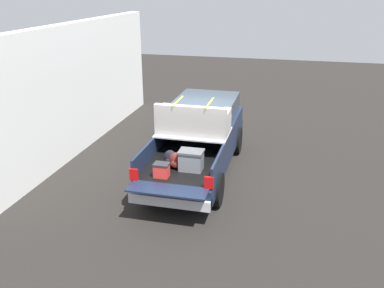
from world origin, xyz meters
name	(u,v)px	position (x,y,z in m)	size (l,w,h in m)	color
ground_plane	(197,172)	(0.00, 0.00, 0.00)	(40.00, 40.00, 0.00)	black
pickup_truck	(200,136)	(0.37, 0.00, 0.98)	(6.05, 2.06, 2.23)	#162138
building_facade	(79,87)	(1.21, 4.19, 2.01)	(10.53, 0.36, 4.03)	white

